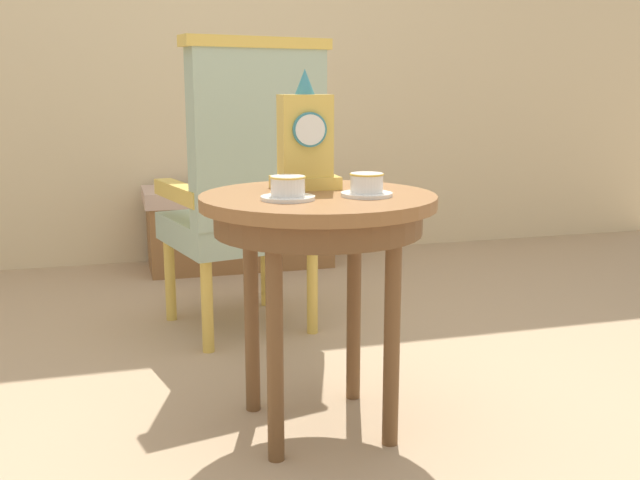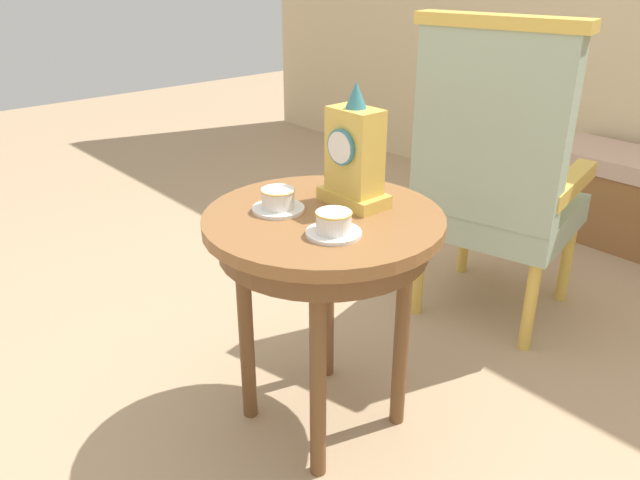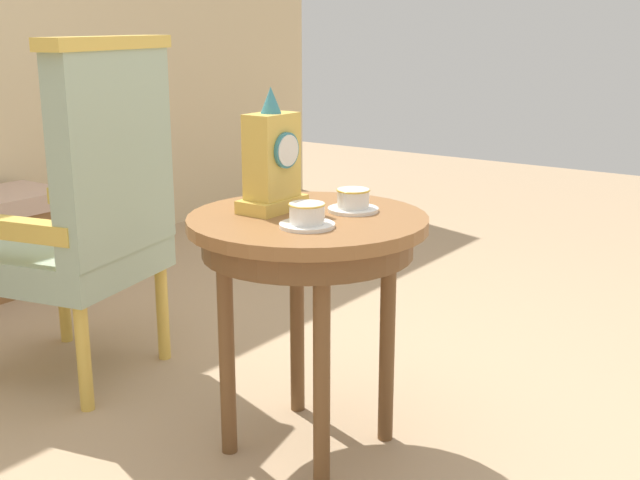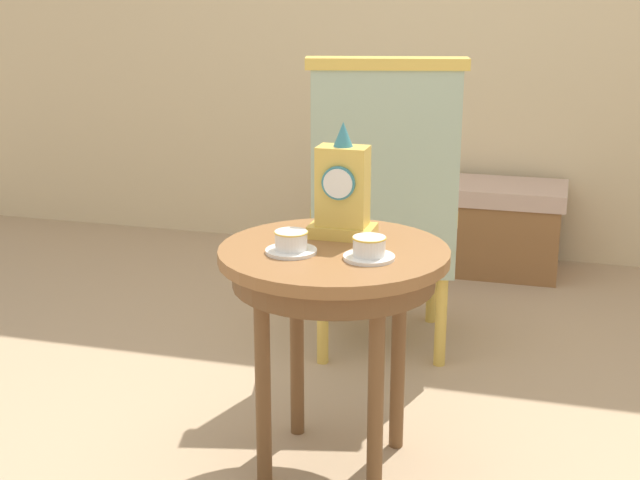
# 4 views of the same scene
# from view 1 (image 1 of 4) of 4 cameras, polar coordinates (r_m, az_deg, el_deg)

# --- Properties ---
(ground_plane) EXTENTS (10.00, 10.00, 0.00)m
(ground_plane) POSITION_cam_1_polar(r_m,az_deg,el_deg) (2.24, -1.14, -13.82)
(ground_plane) COLOR tan
(wall_back) EXTENTS (6.00, 0.10, 2.80)m
(wall_back) POSITION_cam_1_polar(r_m,az_deg,el_deg) (4.25, -9.39, 17.51)
(wall_back) COLOR beige
(wall_back) RESTS_ON ground
(side_table) EXTENTS (0.65, 0.65, 0.68)m
(side_table) POSITION_cam_1_polar(r_m,az_deg,el_deg) (2.02, -0.16, 1.16)
(side_table) COLOR brown
(side_table) RESTS_ON ground
(teacup_left) EXTENTS (0.14, 0.14, 0.06)m
(teacup_left) POSITION_cam_1_polar(r_m,az_deg,el_deg) (1.90, -2.51, 3.97)
(teacup_left) COLOR white
(teacup_left) RESTS_ON side_table
(teacup_right) EXTENTS (0.14, 0.14, 0.06)m
(teacup_right) POSITION_cam_1_polar(r_m,az_deg,el_deg) (1.97, 3.64, 4.22)
(teacup_right) COLOR white
(teacup_right) RESTS_ON side_table
(mantel_clock) EXTENTS (0.19, 0.11, 0.34)m
(mantel_clock) POSITION_cam_1_polar(r_m,az_deg,el_deg) (2.10, -1.16, 7.65)
(mantel_clock) COLOR gold
(mantel_clock) RESTS_ON side_table
(armchair) EXTENTS (0.65, 0.64, 1.14)m
(armchair) POSITION_cam_1_polar(r_m,az_deg,el_deg) (2.84, -5.66, 4.18)
(armchair) COLOR #9EB299
(armchair) RESTS_ON ground
(window_bench) EXTENTS (1.01, 0.40, 0.44)m
(window_bench) POSITION_cam_1_polar(r_m,az_deg,el_deg) (4.02, -6.24, 1.09)
(window_bench) COLOR #CCA893
(window_bench) RESTS_ON ground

